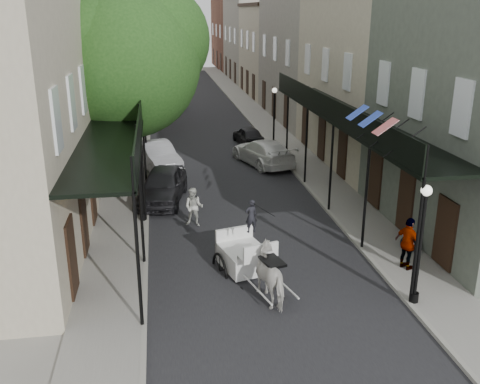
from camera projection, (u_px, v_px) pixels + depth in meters
name	position (u px, v px, depth m)	size (l,w,h in m)	color
ground	(267.00, 283.00, 17.49)	(140.00, 140.00, 0.00)	gray
road	(208.00, 142.00, 36.19)	(8.00, 90.00, 0.01)	black
sidewalk_left	(133.00, 144.00, 35.45)	(2.20, 90.00, 0.12)	gray
sidewalk_right	(280.00, 139.00, 36.90)	(2.20, 90.00, 0.12)	gray
building_row_left	(87.00, 53.00, 42.60)	(5.00, 80.00, 10.50)	#B5AA91
building_row_right	(297.00, 50.00, 45.10)	(5.00, 80.00, 10.50)	gray
gallery_left	(121.00, 123.00, 22.01)	(2.20, 18.05, 4.88)	black
gallery_right	(344.00, 117.00, 23.40)	(2.20, 18.05, 4.88)	black
tree_near	(134.00, 56.00, 24.30)	(7.31, 6.80, 9.63)	#382619
tree_far	(141.00, 50.00, 37.60)	(6.45, 6.00, 8.61)	#382619
lamppost_right_near	(420.00, 243.00, 15.55)	(0.32, 0.32, 3.71)	black
lamppost_left	(141.00, 176.00, 21.84)	(0.32, 0.32, 3.71)	black
lamppost_right_far	(274.00, 116.00, 34.26)	(0.32, 0.32, 3.71)	black
horse	(274.00, 275.00, 16.29)	(0.89, 1.95, 1.65)	silver
carriage	(240.00, 237.00, 18.43)	(2.08, 2.70, 2.76)	black
pedestrian_walking	(194.00, 207.00, 21.92)	(0.79, 0.62, 1.63)	#B9BAAF
pedestrian_sidewalk_left	(117.00, 137.00, 32.59)	(1.28, 0.73, 1.98)	gray
pedestrian_sidewalk_right	(408.00, 244.00, 17.96)	(1.08, 0.45, 1.84)	gray
car_left_near	(163.00, 185.00, 24.77)	(1.86, 4.63, 1.58)	black
car_left_mid	(157.00, 156.00, 29.84)	(1.61, 4.63, 1.53)	#A4A4AA
car_left_far	(165.00, 103.00, 46.93)	(2.38, 5.16, 1.43)	black
car_right_near	(263.00, 152.00, 30.72)	(2.05, 5.04, 1.46)	white
car_right_far	(248.00, 135.00, 35.44)	(1.43, 3.56, 1.21)	black
trash_bags	(410.00, 241.00, 19.71)	(0.94, 1.09, 0.58)	black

